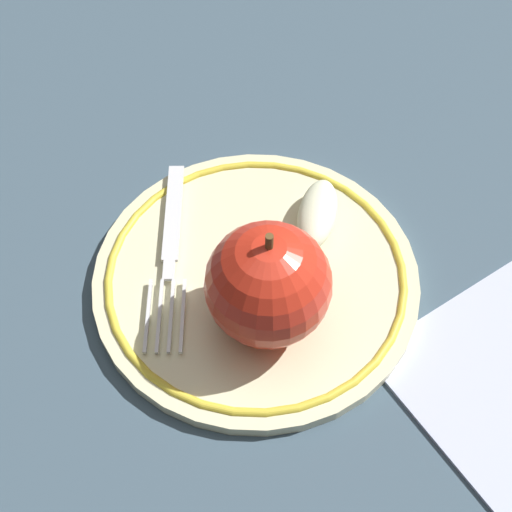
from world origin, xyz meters
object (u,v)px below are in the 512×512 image
apple_red_whole (268,284)px  plate (256,277)px  fork (171,246)px  apple_slice_front (318,213)px

apple_red_whole → plate: bearing=-126.6°
fork → plate: bearing=70.6°
apple_slice_front → fork: 0.11m
apple_slice_front → apple_red_whole: bearing=167.9°
apple_red_whole → fork: size_ratio=0.69×
apple_red_whole → fork: (0.00, -0.09, -0.04)m
apple_slice_front → fork: apple_slice_front is taller
apple_slice_front → fork: size_ratio=0.48×
plate → apple_red_whole: apple_red_whole is taller
plate → apple_slice_front: 0.07m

